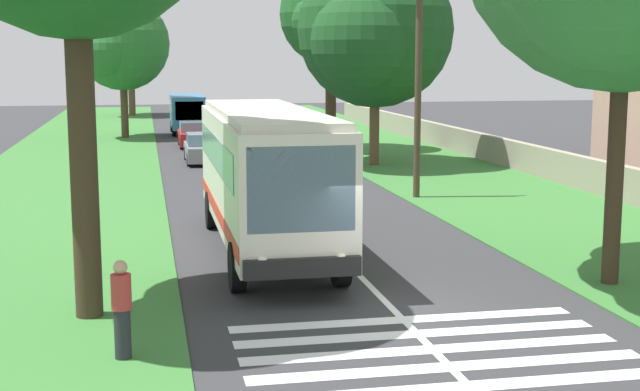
% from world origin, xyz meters
% --- Properties ---
extents(ground, '(160.00, 160.00, 0.00)m').
position_xyz_m(ground, '(0.00, 0.00, 0.00)').
color(ground, '#333335').
extents(grass_verge_left, '(120.00, 8.00, 0.04)m').
position_xyz_m(grass_verge_left, '(15.00, 8.20, 0.02)').
color(grass_verge_left, '#387533').
rests_on(grass_verge_left, ground).
extents(grass_verge_right, '(120.00, 8.00, 0.04)m').
position_xyz_m(grass_verge_right, '(15.00, -8.20, 0.02)').
color(grass_verge_right, '#387533').
rests_on(grass_verge_right, ground).
extents(centre_line, '(110.00, 0.16, 0.01)m').
position_xyz_m(centre_line, '(15.00, 0.00, 0.00)').
color(centre_line, silver).
rests_on(centre_line, ground).
extents(coach_bus, '(11.16, 2.62, 3.73)m').
position_xyz_m(coach_bus, '(5.96, 1.80, 2.15)').
color(coach_bus, silver).
rests_on(coach_bus, ground).
extents(zebra_crossing, '(4.05, 6.80, 0.01)m').
position_xyz_m(zebra_crossing, '(-2.50, 0.00, 0.00)').
color(zebra_crossing, silver).
rests_on(zebra_crossing, ground).
extents(trailing_car_0, '(4.30, 1.78, 1.43)m').
position_xyz_m(trailing_car_0, '(26.11, 2.06, 0.67)').
color(trailing_car_0, gray).
rests_on(trailing_car_0, ground).
extents(trailing_car_1, '(4.30, 1.78, 1.43)m').
position_xyz_m(trailing_car_1, '(33.92, 2.07, 0.67)').
color(trailing_car_1, '#B21E1E').
rests_on(trailing_car_1, ground).
extents(trailing_minibus_0, '(6.00, 2.14, 2.53)m').
position_xyz_m(trailing_minibus_0, '(42.71, 2.05, 1.55)').
color(trailing_minibus_0, teal).
rests_on(trailing_minibus_0, ground).
extents(roadside_tree_left_0, '(7.99, 6.71, 9.43)m').
position_xyz_m(roadside_tree_left_0, '(61.74, 6.10, 5.99)').
color(roadside_tree_left_0, brown).
rests_on(roadside_tree_left_0, grass_verge_left).
extents(roadside_tree_left_2, '(6.58, 5.80, 8.73)m').
position_xyz_m(roadside_tree_left_2, '(40.19, 6.15, 5.74)').
color(roadside_tree_left_2, '#4C3826').
rests_on(roadside_tree_left_2, grass_verge_left).
extents(roadside_tree_right_1, '(6.41, 5.54, 10.06)m').
position_xyz_m(roadside_tree_right_1, '(30.72, -5.02, 7.17)').
color(roadside_tree_right_1, '#3D2D1E').
rests_on(roadside_tree_right_1, grass_verge_right).
extents(roadside_tree_right_2, '(8.60, 7.21, 9.87)m').
position_xyz_m(roadside_tree_right_2, '(23.54, -5.53, 6.11)').
color(roadside_tree_right_2, brown).
rests_on(roadside_tree_right_2, grass_verge_right).
extents(utility_pole, '(0.24, 1.40, 8.44)m').
position_xyz_m(utility_pole, '(13.70, -4.74, 4.41)').
color(utility_pole, '#473828').
rests_on(utility_pole, grass_verge_right).
extents(roadside_wall, '(70.00, 0.40, 1.25)m').
position_xyz_m(roadside_wall, '(20.00, -11.60, 0.67)').
color(roadside_wall, '#9E937F').
rests_on(roadside_wall, grass_verge_right).
extents(pedestrian, '(0.34, 0.34, 1.69)m').
position_xyz_m(pedestrian, '(-2.02, 5.29, 0.91)').
color(pedestrian, '#26262D').
rests_on(pedestrian, grass_verge_left).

